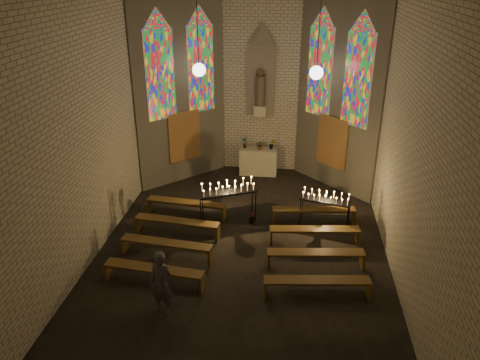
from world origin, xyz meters
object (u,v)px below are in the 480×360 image
visitor (161,283)px  altar (258,161)px  votive_stand_left (228,190)px  votive_stand_right (326,198)px  aisle_flower_pot (252,218)px

visitor → altar: bearing=92.0°
votive_stand_left → votive_stand_right: size_ratio=1.15×
votive_stand_left → votive_stand_right: votive_stand_left is taller
altar → aisle_flower_pot: bearing=-88.2°
votive_stand_right → visitor: (-3.85, -4.38, -0.17)m
votive_stand_right → visitor: 5.83m
altar → votive_stand_left: votive_stand_left is taller
altar → aisle_flower_pot: size_ratio=3.89×
votive_stand_left → visitor: (-0.91, -4.30, -0.33)m
altar → votive_stand_left: (-0.62, -3.85, 0.63)m
aisle_flower_pot → votive_stand_left: bearing=-177.1°
altar → votive_stand_right: (2.33, -3.77, 0.46)m
altar → aisle_flower_pot: (0.12, -3.81, -0.32)m
altar → votive_stand_right: 4.45m
aisle_flower_pot → altar: bearing=91.8°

